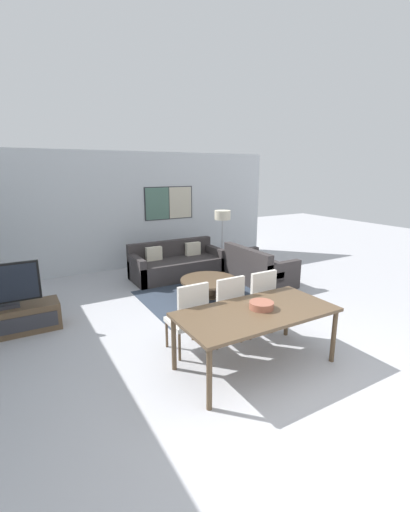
{
  "coord_description": "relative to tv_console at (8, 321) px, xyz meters",
  "views": [
    {
      "loc": [
        -2.46,
        -2.0,
        2.36
      ],
      "look_at": [
        0.34,
        2.87,
        0.95
      ],
      "focal_mm": 24.0,
      "sensor_mm": 36.0,
      "label": 1
    }
  ],
  "objects": [
    {
      "name": "television",
      "position": [
        0.0,
        0.0,
        0.53
      ],
      "size": [
        0.98,
        0.2,
        0.66
      ],
      "color": "#2D2D33",
      "rests_on": "tv_console"
    },
    {
      "name": "fruit_bowl",
      "position": [
        2.72,
        -2.46,
        0.57
      ],
      "size": [
        0.3,
        0.3,
        0.09
      ],
      "color": "#995642",
      "rests_on": "dining_table"
    },
    {
      "name": "sofa_side",
      "position": [
        4.7,
        0.08,
        0.06
      ],
      "size": [
        0.89,
        1.5,
        0.79
      ],
      "rotation": [
        0.0,
        0.0,
        1.57
      ],
      "color": "#383333",
      "rests_on": "ground_plane"
    },
    {
      "name": "coffee_table",
      "position": [
        3.37,
        -0.12,
        0.05
      ],
      "size": [
        1.09,
        1.09,
        0.34
      ],
      "color": "brown",
      "rests_on": "ground_plane"
    },
    {
      "name": "wall_back",
      "position": [
        2.69,
        2.62,
        1.2
      ],
      "size": [
        8.02,
        0.09,
        2.8
      ],
      "color": "silver",
      "rests_on": "ground_plane"
    },
    {
      "name": "floor_lamp",
      "position": [
        4.66,
        1.43,
        1.02
      ],
      "size": [
        0.39,
        0.39,
        1.43
      ],
      "color": "#2D2D33",
      "rests_on": "ground_plane"
    },
    {
      "name": "tv_console",
      "position": [
        0.0,
        0.0,
        0.0
      ],
      "size": [
        1.42,
        0.48,
        0.41
      ],
      "color": "brown",
      "rests_on": "ground_plane"
    },
    {
      "name": "dining_table",
      "position": [
        2.63,
        -2.48,
        0.46
      ],
      "size": [
        1.93,
        0.96,
        0.73
      ],
      "color": "brown",
      "rests_on": "ground_plane"
    },
    {
      "name": "sofa_main",
      "position": [
        3.37,
        1.35,
        0.06
      ],
      "size": [
        2.06,
        0.89,
        0.79
      ],
      "color": "#383333",
      "rests_on": "ground_plane"
    },
    {
      "name": "dining_chair_centre",
      "position": [
        2.63,
        -1.81,
        0.32
      ],
      "size": [
        0.46,
        0.46,
        0.98
      ],
      "color": "beige",
      "rests_on": "ground_plane"
    },
    {
      "name": "dining_chair_right",
      "position": [
        3.2,
        -1.81,
        0.32
      ],
      "size": [
        0.46,
        0.46,
        0.98
      ],
      "color": "beige",
      "rests_on": "ground_plane"
    },
    {
      "name": "ground_plane",
      "position": [
        2.66,
        -3.48,
        -0.21
      ],
      "size": [
        24.0,
        24.0,
        0.0
      ],
      "primitive_type": "plane",
      "color": "#B2B2B7"
    },
    {
      "name": "dining_chair_left",
      "position": [
        2.07,
        -1.81,
        0.32
      ],
      "size": [
        0.46,
        0.46,
        0.98
      ],
      "color": "beige",
      "rests_on": "ground_plane"
    },
    {
      "name": "area_rug",
      "position": [
        3.37,
        -0.12,
        -0.2
      ],
      "size": [
        2.49,
        1.96,
        0.01
      ],
      "color": "#333D4C",
      "rests_on": "ground_plane"
    }
  ]
}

